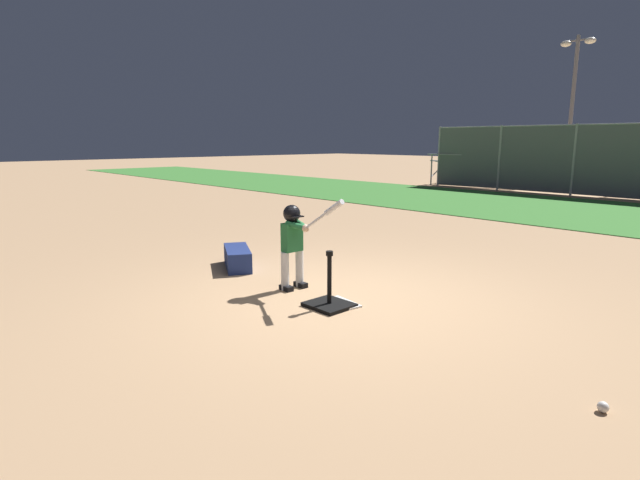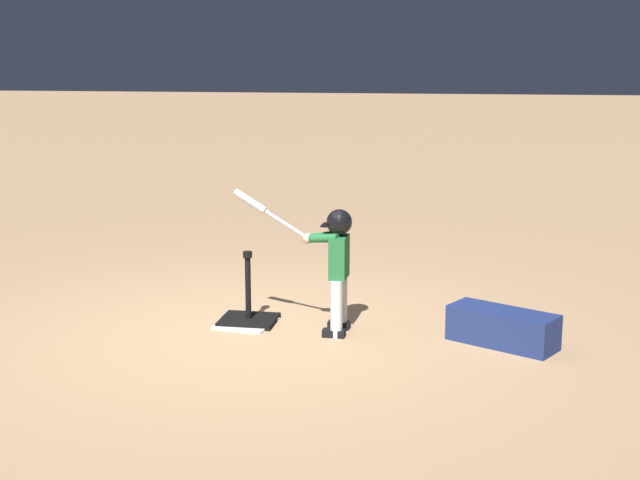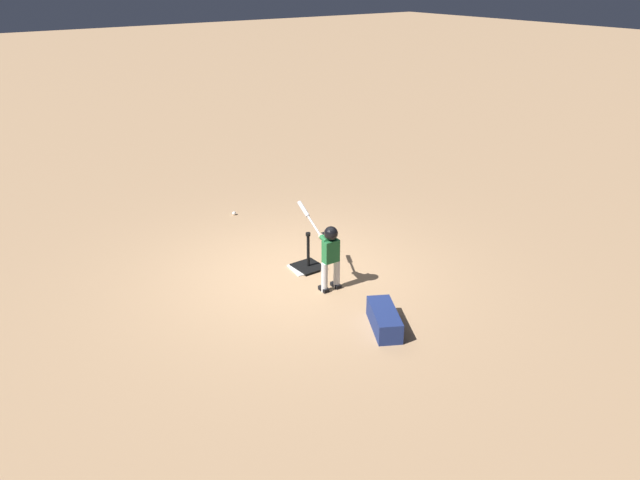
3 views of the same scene
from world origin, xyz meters
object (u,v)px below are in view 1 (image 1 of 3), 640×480
object	(u,v)px
bleachers_right_center	(483,170)
equipment_bag	(237,258)
batting_tee	(329,300)
batter_child	(294,236)
baseball	(603,407)

from	to	relation	value
bleachers_right_center	equipment_bag	size ratio (longest dim) A/B	4.65
batting_tee	bleachers_right_center	xyz separation A→B (m)	(-6.49, 14.76, 0.54)
batter_child	baseball	bearing A→B (deg)	-4.95
baseball	batter_child	bearing A→B (deg)	175.05
batter_child	baseball	world-z (taller)	batter_child
batter_child	equipment_bag	bearing A→B (deg)	176.51
batter_child	baseball	distance (m)	3.58
baseball	equipment_bag	distance (m)	4.88
baseball	bleachers_right_center	xyz separation A→B (m)	(-9.26, 14.92, 0.58)
batting_tee	bleachers_right_center	bearing A→B (deg)	113.75
batter_child	bleachers_right_center	distance (m)	15.70
baseball	batting_tee	bearing A→B (deg)	176.71
batting_tee	baseball	size ratio (longest dim) A/B	8.33
batter_child	bleachers_right_center	size ratio (longest dim) A/B	0.30
batting_tee	baseball	xyz separation A→B (m)	(2.77, -0.16, -0.04)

